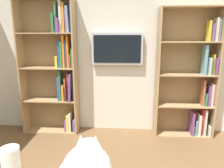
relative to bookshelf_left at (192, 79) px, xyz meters
name	(u,v)px	position (x,y,z in m)	size (l,w,h in m)	color
wall_back	(117,52)	(1.21, -0.16, 0.41)	(4.52, 0.06, 2.70)	silver
bookshelf_left	(192,79)	(0.00, 0.00, 0.00)	(0.92, 0.28, 2.03)	tan
bookshelf_right	(56,67)	(2.19, 0.00, 0.17)	(0.91, 0.28, 2.20)	tan
wall_mounted_tv	(117,49)	(1.20, -0.08, 0.46)	(0.82, 0.07, 0.51)	#B7B7BC
paper_towel_roll	(11,165)	(1.73, 2.27, -0.08)	(0.11, 0.11, 0.23)	white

